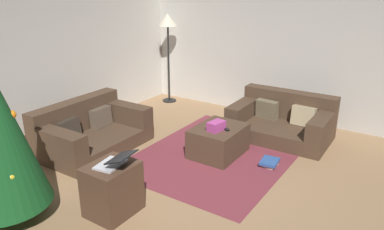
# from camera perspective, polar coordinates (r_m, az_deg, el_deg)

# --- Properties ---
(ground_plane) EXTENTS (6.40, 6.40, 0.00)m
(ground_plane) POSITION_cam_1_polar(r_m,az_deg,el_deg) (4.31, 2.90, -13.13)
(ground_plane) COLOR #93704C
(rear_partition) EXTENTS (6.40, 0.12, 2.60)m
(rear_partition) POSITION_cam_1_polar(r_m,az_deg,el_deg) (5.95, -24.08, 8.05)
(rear_partition) COLOR beige
(rear_partition) RESTS_ON ground_plane
(corner_partition) EXTENTS (0.12, 6.40, 2.60)m
(corner_partition) POSITION_cam_1_polar(r_m,az_deg,el_deg) (6.61, 17.39, 9.89)
(corner_partition) COLOR beige
(corner_partition) RESTS_ON ground_plane
(couch_left) EXTENTS (1.57, 1.00, 0.69)m
(couch_left) POSITION_cam_1_polar(r_m,az_deg,el_deg) (5.69, -15.53, -2.36)
(couch_left) COLOR #473323
(couch_left) RESTS_ON ground_plane
(couch_right) EXTENTS (0.99, 1.51, 0.69)m
(couch_right) POSITION_cam_1_polar(r_m,az_deg,el_deg) (6.05, 13.80, -0.88)
(couch_right) COLOR #473323
(couch_right) RESTS_ON ground_plane
(ottoman) EXTENTS (0.79, 0.61, 0.41)m
(ottoman) POSITION_cam_1_polar(r_m,az_deg,el_deg) (5.30, 4.09, -3.99)
(ottoman) COLOR #473323
(ottoman) RESTS_ON ground_plane
(gift_box) EXTENTS (0.27, 0.19, 0.13)m
(gift_box) POSITION_cam_1_polar(r_m,az_deg,el_deg) (5.09, 3.77, -1.69)
(gift_box) COLOR #B23F8C
(gift_box) RESTS_ON ottoman
(tv_remote) EXTENTS (0.13, 0.16, 0.02)m
(tv_remote) POSITION_cam_1_polar(r_m,az_deg,el_deg) (5.15, 5.13, -2.10)
(tv_remote) COLOR black
(tv_remote) RESTS_ON ottoman
(side_table) EXTENTS (0.52, 0.44, 0.56)m
(side_table) POSITION_cam_1_polar(r_m,az_deg,el_deg) (4.07, -12.17, -11.10)
(side_table) COLOR #4C3323
(side_table) RESTS_ON ground_plane
(laptop) EXTENTS (0.36, 0.41, 0.17)m
(laptop) POSITION_cam_1_polar(r_m,az_deg,el_deg) (3.88, -11.86, -7.05)
(laptop) COLOR silver
(laptop) RESTS_ON side_table
(book_stack) EXTENTS (0.30, 0.25, 0.08)m
(book_stack) POSITION_cam_1_polar(r_m,az_deg,el_deg) (5.15, 11.87, -7.18)
(book_stack) COLOR beige
(book_stack) RESTS_ON ground_plane
(corner_lamp) EXTENTS (0.36, 0.36, 1.77)m
(corner_lamp) POSITION_cam_1_polar(r_m,az_deg,el_deg) (7.41, -3.74, 13.38)
(corner_lamp) COLOR black
(corner_lamp) RESTS_ON ground_plane
(area_rug) EXTENTS (2.60, 2.00, 0.01)m
(area_rug) POSITION_cam_1_polar(r_m,az_deg,el_deg) (5.38, 4.04, -5.98)
(area_rug) COLOR brown
(area_rug) RESTS_ON ground_plane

